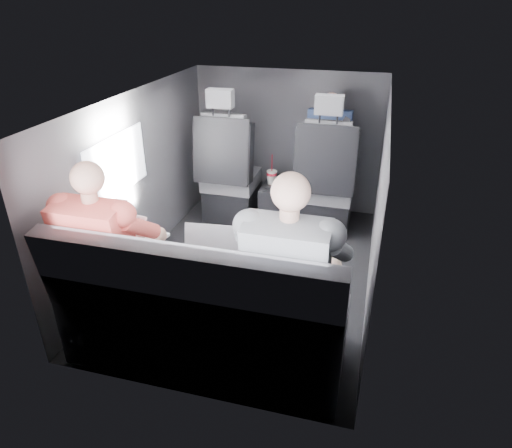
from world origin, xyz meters
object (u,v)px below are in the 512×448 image
(front_seat_left, at_px, (229,180))
(rear_bench, at_px, (201,322))
(front_seat_right, at_px, (325,189))
(passenger_front_right, at_px, (328,143))
(passenger_rear_right, at_px, (291,277))
(laptop_white, at_px, (133,235))
(laptop_silver, at_px, (220,248))
(passenger_rear_left, at_px, (112,252))
(laptop_black, at_px, (299,265))
(center_console, at_px, (277,203))
(soda_cup, at_px, (272,177))

(front_seat_left, distance_m, rear_bench, 1.96)
(front_seat_right, xyz_separation_m, passenger_front_right, (-0.03, 0.26, 0.35))
(front_seat_right, height_order, passenger_rear_right, front_seat_right)
(rear_bench, height_order, laptop_white, rear_bench)
(front_seat_right, height_order, laptop_silver, front_seat_right)
(passenger_front_right, bearing_deg, passenger_rear_left, -115.63)
(laptop_silver, relative_size, passenger_rear_left, 0.30)
(passenger_front_right, bearing_deg, laptop_white, -117.74)
(front_seat_left, xyz_separation_m, passenger_rear_left, (-0.12, -1.81, 0.23))
(rear_bench, bearing_deg, laptop_white, 150.75)
(front_seat_left, relative_size, laptop_white, 3.47)
(laptop_black, bearing_deg, front_seat_left, 119.91)
(front_seat_right, distance_m, center_console, 0.49)
(laptop_white, relative_size, passenger_rear_left, 0.30)
(front_seat_right, bearing_deg, passenger_rear_right, -88.81)
(front_seat_right, xyz_separation_m, laptop_black, (0.06, -1.66, 0.23))
(front_seat_right, xyz_separation_m, center_console, (-0.45, 0.04, -0.20))
(front_seat_right, height_order, rear_bench, front_seat_right)
(passenger_rear_right, height_order, passenger_front_right, passenger_rear_right)
(center_console, bearing_deg, laptop_silver, -89.12)
(passenger_rear_right, bearing_deg, soda_cup, 106.35)
(laptop_silver, relative_size, passenger_front_right, 0.48)
(laptop_black, bearing_deg, soda_cup, 108.27)
(front_seat_right, distance_m, passenger_rear_left, 2.09)
(front_seat_left, height_order, laptop_silver, front_seat_left)
(soda_cup, distance_m, laptop_silver, 1.62)
(laptop_black, distance_m, passenger_rear_left, 1.09)
(soda_cup, height_order, passenger_rear_left, passenger_rear_left)
(rear_bench, relative_size, soda_cup, 5.58)
(passenger_front_right, bearing_deg, passenger_rear_right, -88.12)
(front_seat_left, distance_m, soda_cup, 0.42)
(front_seat_right, xyz_separation_m, passenger_rear_right, (0.04, -1.81, 0.24))
(center_console, distance_m, passenger_front_right, 0.72)
(front_seat_right, distance_m, passenger_front_right, 0.43)
(front_seat_left, relative_size, center_console, 2.64)
(passenger_rear_left, bearing_deg, soda_cup, 73.64)
(rear_bench, distance_m, laptop_silver, 0.44)
(center_console, xyz_separation_m, passenger_rear_right, (0.49, -1.85, 0.44))
(front_seat_right, relative_size, center_console, 2.64)
(front_seat_right, relative_size, rear_bench, 0.79)
(laptop_white, height_order, passenger_rear_right, passenger_rear_right)
(passenger_rear_left, height_order, passenger_rear_right, passenger_rear_right)
(laptop_black, height_order, passenger_rear_right, passenger_rear_right)
(passenger_front_right, bearing_deg, laptop_silver, -101.92)
(front_seat_right, bearing_deg, front_seat_left, 180.00)
(front_seat_right, height_order, soda_cup, front_seat_right)
(front_seat_left, xyz_separation_m, passenger_rear_right, (0.94, -1.81, 0.24))
(soda_cup, distance_m, laptop_black, 1.75)
(center_console, bearing_deg, front_seat_right, -5.07)
(laptop_silver, bearing_deg, front_seat_right, 75.23)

